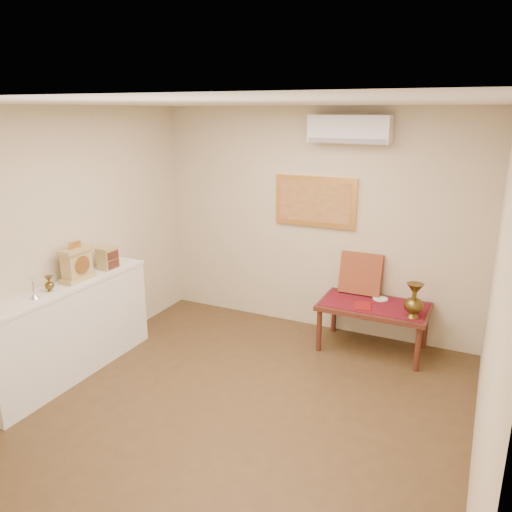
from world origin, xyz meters
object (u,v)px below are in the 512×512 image
Objects in this scene: display_ledge at (71,330)px; wooden_chest at (108,258)px; brass_urn_tall at (414,297)px; low_table at (374,310)px; mantel_clock at (77,264)px.

display_ledge is 8.28× the size of wooden_chest.
brass_urn_tall is 0.37× the size of low_table.
low_table is at bearing 157.38° from brass_urn_tall.
low_table is at bearing 35.10° from display_ledge.
wooden_chest reaches higher than brass_urn_tall.
display_ledge is 0.68m from mantel_clock.
mantel_clock is at bearing 86.90° from display_ledge.
mantel_clock reaches higher than low_table.
mantel_clock is at bearing -91.70° from wooden_chest.
wooden_chest is at bearing -154.28° from low_table.
wooden_chest is 3.01m from low_table.
display_ledge is 4.93× the size of mantel_clock.
brass_urn_tall is 1.84× the size of wooden_chest.
wooden_chest reaches higher than display_ledge.
mantel_clock is at bearing -147.29° from low_table.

